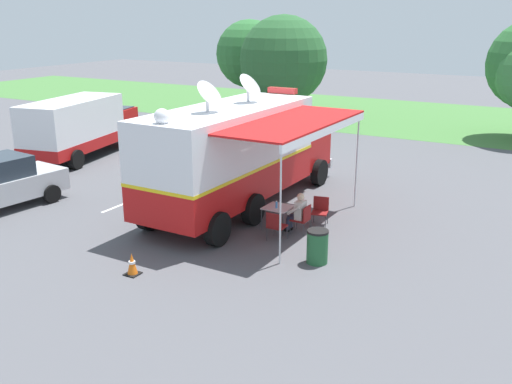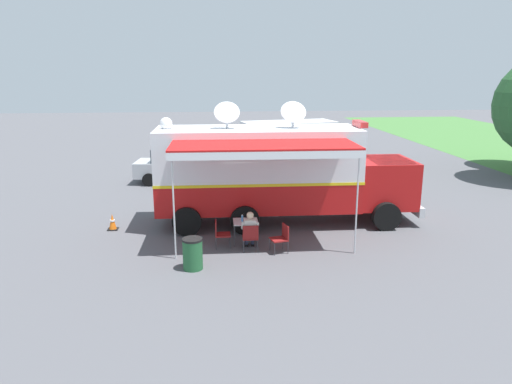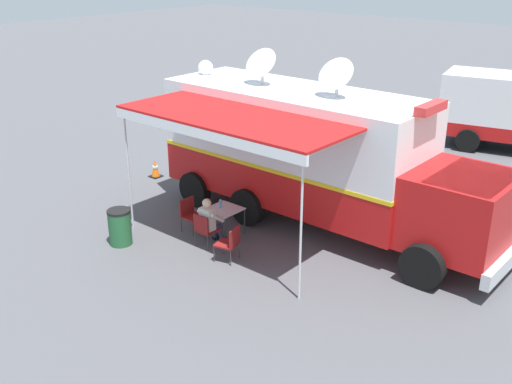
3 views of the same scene
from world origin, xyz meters
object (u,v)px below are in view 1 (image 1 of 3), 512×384
Objects in this scene: seated_responder at (298,212)px; traffic_cone at (132,264)px; folding_table at (278,209)px; command_truck at (241,151)px; water_bottle at (276,205)px; folding_chair_beside_table at (276,224)px; trash_bin at (317,246)px; folding_chair_spare_by_truck at (320,209)px; support_truck at (80,127)px; folding_chair_at_table at (303,217)px.

seated_responder is 2.16× the size of traffic_cone.
folding_table is 4.94m from traffic_cone.
water_bottle is at bearing -34.89° from command_truck.
trash_bin is at bearing -25.82° from folding_chair_beside_table.
folding_chair_beside_table is 1.50× the size of traffic_cone.
folding_chair_beside_table and folding_chair_spare_by_truck have the same top height.
water_bottle is at bearing -128.90° from folding_chair_spare_by_truck.
water_bottle is 4.85m from traffic_cone.
trash_bin is 1.57× the size of traffic_cone.
command_truck is 11.73× the size of folding_table.
support_truck reaches higher than folding_chair_spare_by_truck.
seated_responder is at bearing -16.50° from support_truck.
folding_table is 3.63× the size of water_bottle.
trash_bin is (1.07, -2.70, -0.06)m from folding_chair_spare_by_truck.
traffic_cone is at bearing -86.90° from command_truck.
command_truck is 3.58m from folding_chair_beside_table.
traffic_cone is 0.08× the size of support_truck.
folding_table is 1.40× the size of traffic_cone.
folding_chair_at_table is at bearing 124.87° from trash_bin.
support_truck is (-12.74, 3.77, 0.73)m from seated_responder.
traffic_cone is (-3.77, -2.95, -0.18)m from trash_bin.
traffic_cone is at bearing -110.91° from folding_table.
trash_bin is 15.21m from support_truck.
command_truck reaches higher than folding_table.
support_truck is (-10.05, 2.52, -0.56)m from command_truck.
folding_chair_spare_by_truck is at bearing -12.15° from support_truck.
folding_chair_spare_by_truck is 0.12× the size of support_truck.
command_truck is at bearing 138.06° from folding_chair_beside_table.
water_bottle reaches higher than folding_table.
folding_table reaches higher than traffic_cone.
trash_bin reaches higher than traffic_cone.
seated_responder is (0.61, 0.20, -0.18)m from water_bottle.
folding_chair_at_table is 2.12m from trash_bin.
folding_chair_spare_by_truck is (0.94, 1.05, -0.16)m from folding_table.
command_truck is 10.95× the size of folding_chair_at_table.
folding_chair_beside_table is 0.96× the size of trash_bin.
trash_bin reaches higher than folding_chair_at_table.
support_truck is at bearing 163.72° from folding_chair_at_table.
traffic_cone is at bearing -111.39° from water_bottle.
command_truck is 10.38m from support_truck.
folding_chair_spare_by_truck is 13.40m from support_truck.
trash_bin is at bearing 38.06° from traffic_cone.
water_bottle is (0.00, -0.11, 0.16)m from folding_table.
seated_responder is 13.31m from support_truck.
water_bottle is 0.88m from folding_chair_beside_table.
folding_chair_beside_table reaches higher than traffic_cone.
folding_chair_at_table is 1.50× the size of traffic_cone.
seated_responder reaches higher than folding_chair_at_table.
trash_bin is at bearing -39.35° from folding_table.
traffic_cone is (-1.76, -4.60, -0.39)m from folding_table.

